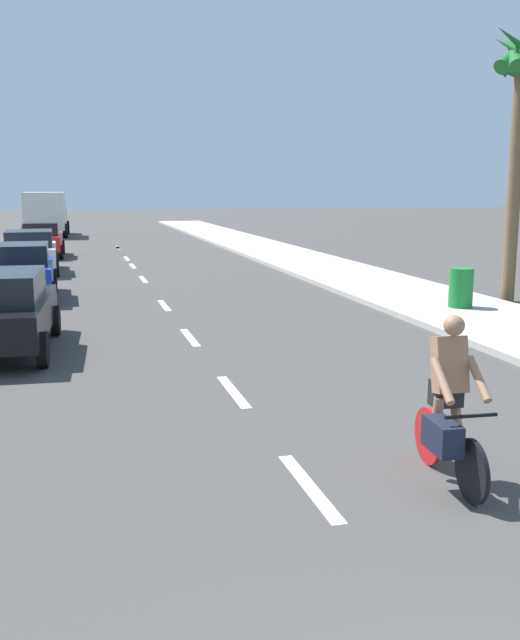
{
  "coord_description": "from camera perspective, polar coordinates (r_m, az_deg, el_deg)",
  "views": [
    {
      "loc": [
        -2.31,
        -2.26,
        3.12
      ],
      "look_at": [
        0.44,
        8.26,
        1.1
      ],
      "focal_mm": 40.21,
      "sensor_mm": 36.0,
      "label": 1
    }
  ],
  "objects": [
    {
      "name": "lane_stripe_4",
      "position": [
        19.32,
        -7.62,
        1.16
      ],
      "size": [
        0.16,
        1.8,
        0.01
      ],
      "primitive_type": "cube",
      "color": "white",
      "rests_on": "ground"
    },
    {
      "name": "parked_car_white",
      "position": [
        27.71,
        -17.84,
        5.31
      ],
      "size": [
        2.06,
        4.37,
        1.57
      ],
      "rotation": [
        0.0,
        0.0,
        0.02
      ],
      "color": "white",
      "rests_on": "ground"
    },
    {
      "name": "lane_stripe_7",
      "position": [
        32.36,
        -10.56,
        4.83
      ],
      "size": [
        0.16,
        1.8,
        0.01
      ],
      "primitive_type": "cube",
      "color": "white",
      "rests_on": "ground"
    },
    {
      "name": "lane_stripe_9",
      "position": [
        38.17,
        -11.23,
        5.65
      ],
      "size": [
        0.16,
        1.8,
        0.01
      ],
      "primitive_type": "cube",
      "color": "white",
      "rests_on": "ground"
    },
    {
      "name": "sidewalk_strip",
      "position": [
        26.17,
        6.35,
        3.78
      ],
      "size": [
        3.6,
        80.0,
        0.14
      ],
      "primitive_type": "cube",
      "color": "#B2ADA3",
      "rests_on": "ground"
    },
    {
      "name": "parked_car_black",
      "position": [
        14.45,
        -20.0,
        0.8
      ],
      "size": [
        2.14,
        4.28,
        1.57
      ],
      "rotation": [
        0.0,
        0.0,
        -0.06
      ],
      "color": "black",
      "rests_on": "ground"
    },
    {
      "name": "cyclist",
      "position": [
        7.83,
        14.73,
        -6.84
      ],
      "size": [
        0.63,
        1.71,
        1.82
      ],
      "rotation": [
        0.0,
        0.0,
        3.08
      ],
      "color": "black",
      "rests_on": "ground"
    },
    {
      "name": "lane_stripe_1",
      "position": [
        7.8,
        3.96,
        -13.08
      ],
      "size": [
        0.16,
        1.8,
        0.01
      ],
      "primitive_type": "cube",
      "color": "white",
      "rests_on": "ground"
    },
    {
      "name": "lane_stripe_5",
      "position": [
        24.9,
        -9.26,
        3.21
      ],
      "size": [
        0.16,
        1.8,
        0.01
      ],
      "primitive_type": "cube",
      "color": "white",
      "rests_on": "ground"
    },
    {
      "name": "trash_bin_near",
      "position": [
        18.68,
        15.7,
        2.49
      ],
      "size": [
        0.6,
        0.6,
        0.99
      ],
      "primitive_type": "cylinder",
      "color": "#19722D",
      "rests_on": "sidewalk_strip"
    },
    {
      "name": "ground_plane",
      "position": [
        22.59,
        -8.68,
        2.47
      ],
      "size": [
        160.0,
        160.0,
        0.0
      ],
      "primitive_type": "plane",
      "color": "#423F3D"
    },
    {
      "name": "lane_stripe_3",
      "position": [
        15.16,
        -5.6,
        -1.38
      ],
      "size": [
        0.16,
        1.8,
        0.01
      ],
      "primitive_type": "cube",
      "color": "white",
      "rests_on": "ground"
    },
    {
      "name": "lane_stripe_8",
      "position": [
        38.53,
        -11.26,
        5.7
      ],
      "size": [
        0.16,
        1.8,
        0.01
      ],
      "primitive_type": "cube",
      "color": "white",
      "rests_on": "ground"
    },
    {
      "name": "parked_car_red",
      "position": [
        33.87,
        -16.92,
        6.21
      ],
      "size": [
        1.87,
        3.92,
        1.57
      ],
      "rotation": [
        0.0,
        0.0,
        -0.02
      ],
      "color": "red",
      "rests_on": "ground"
    },
    {
      "name": "parked_car_blue",
      "position": [
        21.28,
        -18.37,
        3.83
      ],
      "size": [
        1.83,
        3.87,
        1.57
      ],
      "rotation": [
        0.0,
        0.0,
        0.01
      ],
      "color": "#1E389E",
      "rests_on": "ground"
    },
    {
      "name": "lane_stripe_6",
      "position": [
        29.25,
        -10.1,
        4.26
      ],
      "size": [
        0.16,
        1.8,
        0.01
      ],
      "primitive_type": "cube",
      "color": "white",
      "rests_on": "ground"
    },
    {
      "name": "lane_stripe_2",
      "position": [
        11.17,
        -2.15,
        -5.69
      ],
      "size": [
        0.16,
        1.8,
        0.01
      ],
      "primitive_type": "cube",
      "color": "white",
      "rests_on": "ground"
    },
    {
      "name": "delivery_truck",
      "position": [
        48.18,
        -16.67,
        8.18
      ],
      "size": [
        2.81,
        6.3,
        2.8
      ],
      "rotation": [
        0.0,
        0.0,
        -0.03
      ],
      "color": "beige",
      "rests_on": "ground"
    }
  ]
}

